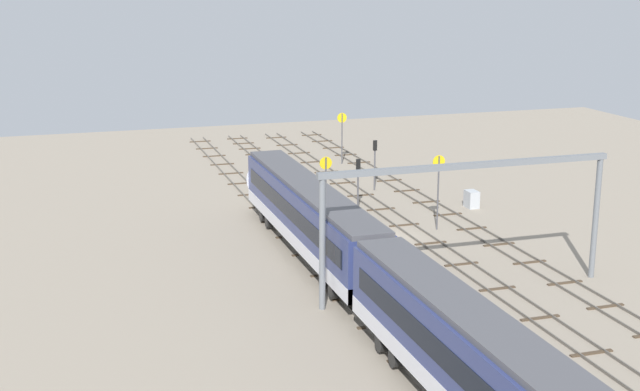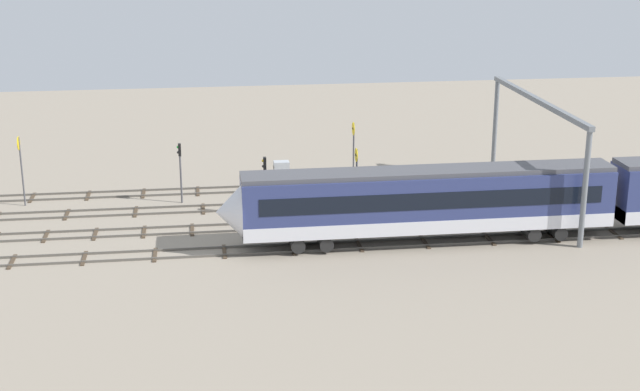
# 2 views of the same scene
# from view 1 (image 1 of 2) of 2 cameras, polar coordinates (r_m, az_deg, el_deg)

# --- Properties ---
(ground_plane) EXTENTS (102.63, 102.63, 0.00)m
(ground_plane) POSITION_cam_1_polar(r_m,az_deg,el_deg) (62.67, 4.59, -2.77)
(ground_plane) COLOR gray
(track_near_foreground) EXTENTS (86.63, 2.40, 0.16)m
(track_near_foreground) POSITION_cam_1_polar(r_m,az_deg,el_deg) (65.39, 10.06, -2.16)
(track_near_foreground) COLOR #59544C
(track_near_foreground) RESTS_ON ground
(track_second_near) EXTENTS (86.63, 2.40, 0.16)m
(track_second_near) POSITION_cam_1_polar(r_m,az_deg,el_deg) (63.50, 6.47, -2.52)
(track_second_near) COLOR #59544C
(track_second_near) RESTS_ON ground
(track_middle) EXTENTS (86.63, 2.40, 0.16)m
(track_middle) POSITION_cam_1_polar(r_m,az_deg,el_deg) (61.87, 2.66, -2.90)
(track_middle) COLOR #59544C
(track_middle) RESTS_ON ground
(track_with_train) EXTENTS (86.63, 2.40, 0.16)m
(track_with_train) POSITION_cam_1_polar(r_m,az_deg,el_deg) (60.53, -1.34, -3.28)
(track_with_train) COLOR #59544C
(track_with_train) RESTS_ON ground
(train) EXTENTS (50.40, 3.24, 4.80)m
(train) POSITION_cam_1_polar(r_m,az_deg,el_deg) (47.02, 3.47, -5.22)
(train) COLOR navy
(train) RESTS_ON ground
(overhead_gantry) EXTENTS (0.40, 18.42, 7.97)m
(overhead_gantry) POSITION_cam_1_polar(r_m,az_deg,el_deg) (50.71, 9.79, 0.07)
(overhead_gantry) COLOR slate
(overhead_gantry) RESTS_ON ground
(speed_sign_near_foreground) EXTENTS (0.14, 0.97, 5.68)m
(speed_sign_near_foreground) POSITION_cam_1_polar(r_m,az_deg,el_deg) (63.96, 7.88, 0.93)
(speed_sign_near_foreground) COLOR #4C4C51
(speed_sign_near_foreground) RESTS_ON ground
(speed_sign_mid_trackside) EXTENTS (0.14, 0.92, 5.84)m
(speed_sign_mid_trackside) POSITION_cam_1_polar(r_m,az_deg,el_deg) (62.05, 0.39, 0.70)
(speed_sign_mid_trackside) COLOR #4C4C51
(speed_sign_mid_trackside) RESTS_ON ground
(speed_sign_far_trackside) EXTENTS (0.14, 0.98, 5.19)m
(speed_sign_far_trackside) POSITION_cam_1_polar(r_m,az_deg,el_deg) (86.34, 1.47, 4.35)
(speed_sign_far_trackside) COLOR #4C4C51
(speed_sign_far_trackside) RESTS_ON ground
(signal_light_trackside_approach) EXTENTS (0.31, 0.32, 4.24)m
(signal_light_trackside_approach) POSITION_cam_1_polar(r_m,az_deg,el_deg) (68.98, 2.55, 1.26)
(signal_light_trackside_approach) COLOR #4C4C51
(signal_light_trackside_approach) RESTS_ON ground
(signal_light_trackside_departure) EXTENTS (0.31, 0.32, 4.50)m
(signal_light_trackside_departure) POSITION_cam_1_polar(r_m,az_deg,el_deg) (75.63, 3.67, 2.53)
(signal_light_trackside_departure) COLOR #4C4C51
(signal_light_trackside_departure) RESTS_ON ground
(relay_cabinet) EXTENTS (1.26, 0.88, 1.41)m
(relay_cabinet) POSITION_cam_1_polar(r_m,az_deg,el_deg) (71.31, 10.05, -0.24)
(relay_cabinet) COLOR #B2B7BC
(relay_cabinet) RESTS_ON ground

